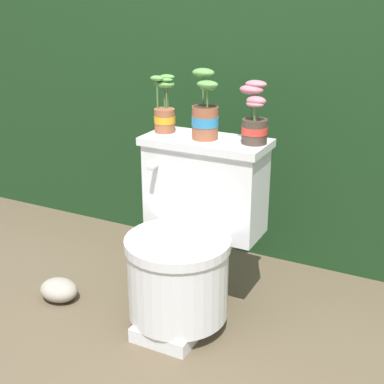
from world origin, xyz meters
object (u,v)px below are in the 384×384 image
Objects in this scene: potted_plant_midleft at (205,114)px; potted_plant_middle at (254,119)px; garden_stone at (59,290)px; toilet at (190,239)px; potted_plant_left at (164,110)px.

potted_plant_midleft is 0.19m from potted_plant_middle.
potted_plant_middle reaches higher than garden_stone.
toilet is 2.70× the size of potted_plant_midleft.
potted_plant_middle is (0.19, 0.02, -0.00)m from potted_plant_midleft.
potted_plant_middle is at bearing 39.03° from toilet.
potted_plant_left reaches higher than toilet.
potted_plant_left is at bearing 140.74° from toilet.
toilet is 4.16× the size of garden_stone.
toilet reaches higher than garden_stone.
potted_plant_middle is at bearing 23.44° from garden_stone.
potted_plant_midleft is 1.54× the size of garden_stone.
potted_plant_left is at bearing 42.70° from garden_stone.
potted_plant_left is (-0.19, 0.15, 0.45)m from toilet.
potted_plant_left is 0.37m from potted_plant_middle.
toilet is 3.06× the size of potted_plant_middle.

